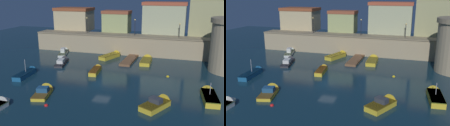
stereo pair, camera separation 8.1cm
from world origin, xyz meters
TOP-DOWN VIEW (x-y plane):
  - ground_plane at (0.00, 0.00)m, footprint 109.49×109.49m
  - quay_wall at (0.00, 20.24)m, footprint 45.26×4.28m
  - old_town_backdrop at (1.53, 24.75)m, footprint 39.80×6.12m
  - pier_dock at (0.99, 14.08)m, footprint 2.09×8.33m
  - quay_lamp_0 at (-10.67, 20.24)m, footprint 0.32×0.32m
  - quay_lamp_1 at (0.64, 20.24)m, footprint 0.32×0.32m
  - quay_lamp_2 at (10.09, 20.24)m, footprint 0.32×0.32m
  - moored_boat_0 at (4.44, 14.39)m, footprint 2.14×6.27m
  - moored_boat_1 at (-2.87, 5.46)m, footprint 1.89×5.60m
  - moored_boat_3 at (-3.20, 16.06)m, footprint 3.79×6.82m
  - moored_boat_4 at (-6.21, -5.65)m, footprint 2.98×5.35m
  - moored_boat_5 at (15.13, -0.69)m, footprint 2.23×6.39m
  - moored_boat_6 at (9.28, -5.21)m, footprint 3.99×5.35m
  - moored_boat_7 at (-11.19, 8.95)m, footprint 3.16×7.08m
  - moored_boat_8 at (-13.21, 0.47)m, footprint 2.18×6.73m
  - moored_boat_9 at (-14.70, 16.05)m, footprint 3.75×7.38m
  - mooring_buoy_0 at (9.28, 6.30)m, footprint 0.49×0.49m
  - mooring_buoy_1 at (-3.85, -9.17)m, footprint 0.47×0.47m
  - mooring_buoy_2 at (-10.43, -9.26)m, footprint 0.76×0.76m

SIDE VIEW (x-z plane):
  - ground_plane at x=0.00m, z-range 0.00..0.00m
  - mooring_buoy_0 at x=9.28m, z-range -0.24..0.24m
  - mooring_buoy_1 at x=-3.85m, z-range -0.24..0.24m
  - mooring_buoy_2 at x=-10.43m, z-range -0.38..0.38m
  - pier_dock at x=0.99m, z-range -0.15..0.55m
  - moored_boat_4 at x=-6.21m, z-range -0.52..1.19m
  - moored_boat_7 at x=-11.19m, z-range -0.46..1.14m
  - moored_boat_1 at x=-2.87m, z-range -0.22..0.99m
  - moored_boat_8 at x=-13.21m, z-range -1.17..1.98m
  - moored_boat_9 at x=-14.70m, z-range -0.55..1.37m
  - moored_boat_0 at x=4.44m, z-range -0.48..1.30m
  - moored_boat_5 at x=15.13m, z-range -0.95..1.79m
  - moored_boat_6 at x=9.28m, z-range -0.50..1.36m
  - moored_boat_3 at x=-3.20m, z-range -0.38..1.25m
  - quay_wall at x=0.00m, z-range 0.01..4.27m
  - quay_lamp_2 at x=10.09m, z-range 4.79..7.72m
  - quay_lamp_1 at x=0.64m, z-range 4.84..8.38m
  - quay_lamp_0 at x=-10.67m, z-range 4.84..8.45m
  - old_town_backdrop at x=1.53m, z-range 3.23..11.85m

